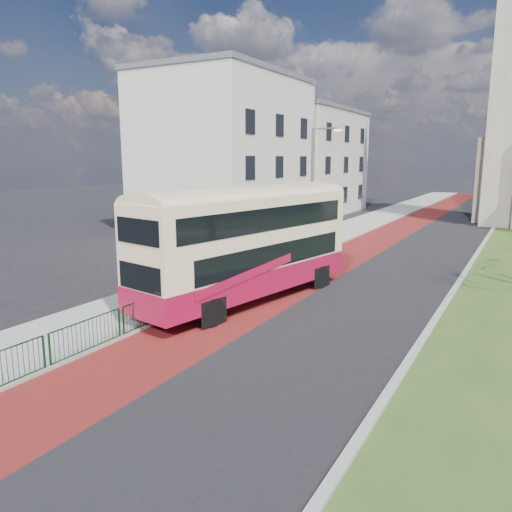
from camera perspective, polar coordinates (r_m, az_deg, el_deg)
The scene contains 11 objects.
ground at distance 17.72m, azimuth -3.24°, elevation -8.96°, with size 160.00×160.00×0.00m, color black.
road_carriageway at distance 35.37m, azimuth 16.49°, elevation 0.77°, with size 9.00×120.00×0.01m, color black.
bus_lane at distance 36.03m, azimuth 12.31°, elevation 1.15°, with size 3.40×120.00×0.01m, color #591414.
pavement_west at distance 37.27m, azimuth 6.72°, elevation 1.74°, with size 4.00×120.00×0.12m, color gray.
kerb_west at distance 36.57m, azimuth 9.62°, elevation 1.49°, with size 0.25×120.00×0.13m, color #999993.
kerb_east at distance 36.65m, azimuth 24.22°, elevation 0.68°, with size 0.25×80.00×0.13m, color #999993.
pedestrian_railing at distance 22.30m, azimuth -4.18°, elevation -3.25°, with size 0.07×24.00×1.12m.
street_block_near at distance 42.73m, azimuth -3.47°, elevation 11.67°, with size 10.30×14.30×13.00m.
street_block_far at distance 56.87m, azimuth 5.38°, elevation 10.74°, with size 10.30×16.30×11.50m.
streetlamp at distance 34.72m, azimuth 6.62°, elevation 8.59°, with size 2.13×0.18×8.00m.
bus at distance 21.14m, azimuth -0.90°, elevation 1.91°, with size 4.72×11.59×4.73m.
Camera 1 is at (8.94, -14.04, 6.07)m, focal length 35.00 mm.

